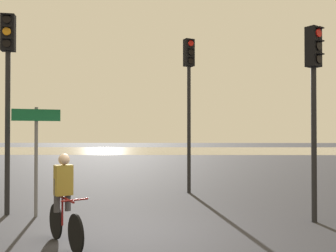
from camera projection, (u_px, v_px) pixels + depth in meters
name	position (u px, v px, depth m)	size (l,w,h in m)	color
ground_plane	(138.00, 237.00, 7.12)	(120.00, 120.00, 0.00)	#28282D
water_strip	(167.00, 150.00, 40.27)	(80.00, 16.00, 0.01)	#9E937F
traffic_light_center	(189.00, 87.00, 12.37)	(0.39, 0.41, 5.08)	black
traffic_light_near_left	(8.00, 76.00, 9.11)	(0.36, 0.38, 4.88)	black
traffic_light_near_right	(314.00, 86.00, 8.37)	(0.41, 0.42, 4.37)	black
direction_sign_post	(36.00, 145.00, 8.89)	(1.03, 0.44, 2.60)	slate
cyclist	(64.00, 199.00, 6.65)	(1.01, 1.42, 1.62)	black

